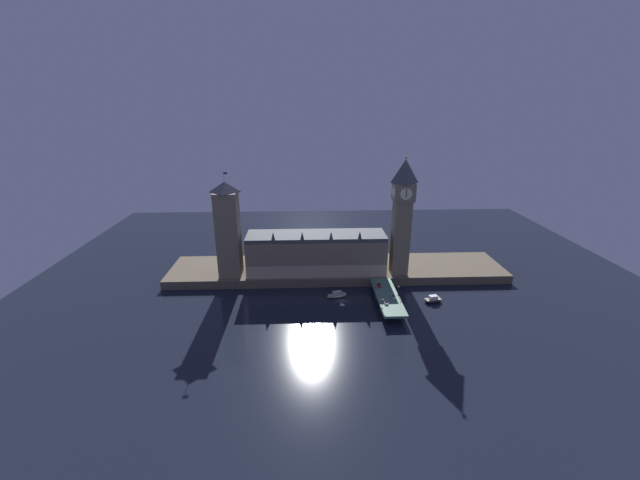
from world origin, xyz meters
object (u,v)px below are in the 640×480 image
car_northbound_lead (379,285)px  street_lamp_mid (398,289)px  street_lamp_near (382,302)px  street_lamp_far (373,278)px  boat_upstream (337,295)px  victoria_tower (228,230)px  car_southbound_lead (393,297)px  pedestrian_far_rail (375,288)px  car_northbound_trail (386,303)px  boat_downstream (433,300)px  clock_tower (402,214)px

car_northbound_lead → street_lamp_mid: street_lamp_mid is taller
street_lamp_near → street_lamp_far: street_lamp_far is taller
boat_upstream → street_lamp_far: bearing=12.8°
victoria_tower → street_lamp_near: size_ratio=11.07×
street_lamp_near → street_lamp_mid: (11.91, 14.72, 0.04)m
car_southbound_lead → street_lamp_far: 19.72m
pedestrian_far_rail → street_lamp_far: size_ratio=0.26×
car_southbound_lead → street_lamp_near: (-8.73, -12.05, 3.07)m
car_northbound_trail → boat_upstream: (-25.12, 19.09, -4.86)m
street_lamp_mid → boat_downstream: 22.52m
street_lamp_mid → boat_upstream: street_lamp_mid is taller
street_lamp_far → boat_upstream: (-21.94, -4.97, -8.08)m
street_lamp_far → boat_downstream: street_lamp_far is taller
clock_tower → street_lamp_near: size_ratio=12.51×
street_lamp_mid → street_lamp_far: (-11.91, 14.72, 0.09)m
street_lamp_near → street_lamp_mid: size_ratio=0.99×
car_northbound_lead → street_lamp_far: (-3.18, 2.87, 3.09)m
victoria_tower → street_lamp_far: size_ratio=10.69×
pedestrian_far_rail → boat_upstream: (-22.34, 1.23, -5.10)m
car_southbound_lead → boat_upstream: 33.45m
street_lamp_near → street_lamp_far: (0.00, 29.44, 0.13)m
car_northbound_lead → car_northbound_trail: (-0.00, -21.19, -0.12)m
victoria_tower → street_lamp_near: (87.48, -48.02, -25.96)m
car_northbound_lead → street_lamp_far: street_lamp_far is taller
car_northbound_trail → car_southbound_lead: 8.68m
pedestrian_far_rail → boat_downstream: (32.54, -6.98, -5.01)m
street_lamp_mid → car_northbound_lead: bearing=126.4°
car_northbound_lead → boat_downstream: bearing=-19.1°
boat_downstream → car_northbound_trail: bearing=-159.9°
boat_downstream → street_lamp_near: bearing=-153.7°
pedestrian_far_rail → street_lamp_mid: (11.51, -8.52, 2.89)m
victoria_tower → car_southbound_lead: 106.74m
car_southbound_lead → boat_downstream: size_ratio=0.40×
car_northbound_trail → street_lamp_far: size_ratio=0.68×
victoria_tower → car_northbound_lead: 97.55m
car_southbound_lead → street_lamp_near: bearing=-125.9°
victoria_tower → street_lamp_mid: bearing=-18.5°
victoria_tower → car_northbound_trail: size_ratio=15.80×
street_lamp_near → car_southbound_lead: bearing=54.1°
car_southbound_lead → street_lamp_mid: bearing=40.0°
victoria_tower → street_lamp_mid: size_ratio=10.95×
clock_tower → street_lamp_near: bearing=-112.5°
clock_tower → victoria_tower: size_ratio=1.13×
car_northbound_trail → street_lamp_mid: size_ratio=0.69×
victoria_tower → car_southbound_lead: bearing=-20.5°
pedestrian_far_rail → boat_downstream: bearing=-12.1°
car_northbound_trail → street_lamp_mid: 13.16m
clock_tower → car_northbound_trail: 58.27m
car_northbound_lead → street_lamp_far: bearing=137.9°
street_lamp_far → victoria_tower: bearing=168.0°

